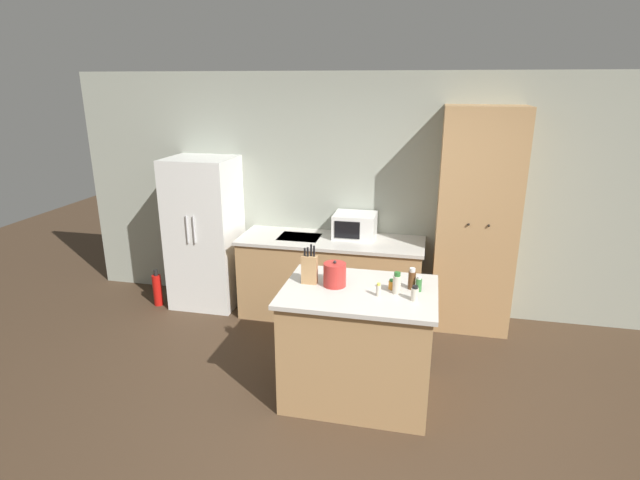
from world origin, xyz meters
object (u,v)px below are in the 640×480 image
spice_bottle_tall_dark (415,294)px  spice_bottle_pale_salt (412,279)px  spice_bottle_short_red (392,285)px  fire_extinguisher (157,290)px  refrigerator (205,233)px  kettle (335,275)px  spice_bottle_amber_oil (397,283)px  spice_bottle_green_herb (419,284)px  spice_bottle_orange_cap (378,290)px  knife_block (310,269)px  microwave (355,225)px  pantry_cabinet (476,222)px

spice_bottle_tall_dark → spice_bottle_pale_salt: 0.22m
spice_bottle_short_red → fire_extinguisher: spice_bottle_short_red is taller
refrigerator → fire_extinguisher: (-0.54, -0.21, -0.66)m
kettle → refrigerator: bearing=141.5°
refrigerator → kettle: (1.77, -1.41, 0.19)m
spice_bottle_pale_salt → spice_bottle_short_red: bearing=-164.4°
spice_bottle_amber_oil → spice_bottle_green_herb: (0.16, 0.08, -0.02)m
spice_bottle_green_herb → spice_bottle_pale_salt: spice_bottle_pale_salt is taller
spice_bottle_amber_oil → spice_bottle_orange_cap: spice_bottle_amber_oil is taller
spice_bottle_tall_dark → spice_bottle_short_red: spice_bottle_tall_dark is taller
spice_bottle_amber_oil → spice_bottle_pale_salt: size_ratio=1.00×
spice_bottle_short_red → fire_extinguisher: size_ratio=0.19×
spice_bottle_amber_oil → kettle: kettle is taller
spice_bottle_tall_dark → spice_bottle_amber_oil: size_ratio=0.68×
fire_extinguisher → spice_bottle_orange_cap: bearing=-26.2°
knife_block → fire_extinguisher: knife_block is taller
microwave → spice_bottle_tall_dark: 1.80m
spice_bottle_short_red → fire_extinguisher: 3.11m
spice_bottle_short_red → spice_bottle_pale_salt: 0.16m
refrigerator → spice_bottle_orange_cap: size_ratio=16.35×
knife_block → spice_bottle_orange_cap: (0.57, -0.13, -0.07)m
pantry_cabinet → kettle: size_ratio=10.77×
spice_bottle_pale_salt → spice_bottle_amber_oil: bearing=-133.7°
pantry_cabinet → kettle: 1.88m
spice_bottle_tall_dark → spice_bottle_green_herb: spice_bottle_green_herb is taller
spice_bottle_orange_cap → knife_block: bearing=167.3°
pantry_cabinet → spice_bottle_orange_cap: bearing=-116.9°
knife_block → kettle: (0.21, -0.01, -0.03)m
kettle → spice_bottle_pale_salt: bearing=6.7°
knife_block → spice_bottle_green_herb: bearing=2.0°
spice_bottle_tall_dark → fire_extinguisher: spice_bottle_tall_dark is taller
refrigerator → spice_bottle_amber_oil: size_ratio=9.90×
microwave → spice_bottle_amber_oil: microwave is taller
spice_bottle_orange_cap → spice_bottle_amber_oil: bearing=31.1°
refrigerator → spice_bottle_short_red: size_ratio=20.84×
refrigerator → spice_bottle_green_herb: (2.43, -1.37, 0.15)m
spice_bottle_tall_dark → spice_bottle_amber_oil: 0.17m
microwave → fire_extinguisher: 2.41m
spice_bottle_amber_oil → pantry_cabinet: bearing=65.9°
refrigerator → pantry_cabinet: bearing=1.2°
spice_bottle_short_red → spice_bottle_green_herb: (0.20, 0.01, 0.02)m
kettle → fire_extinguisher: kettle is taller
knife_block → fire_extinguisher: bearing=150.6°
knife_block → spice_bottle_orange_cap: knife_block is taller
refrigerator → kettle: 2.27m
pantry_cabinet → spice_bottle_orange_cap: size_ratio=21.87×
spice_bottle_tall_dark → refrigerator: bearing=147.1°
spice_bottle_tall_dark → kettle: (-0.63, 0.14, 0.04)m
spice_bottle_pale_salt → spice_bottle_green_herb: bearing=-33.3°
spice_bottle_amber_oil → fire_extinguisher: 3.18m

